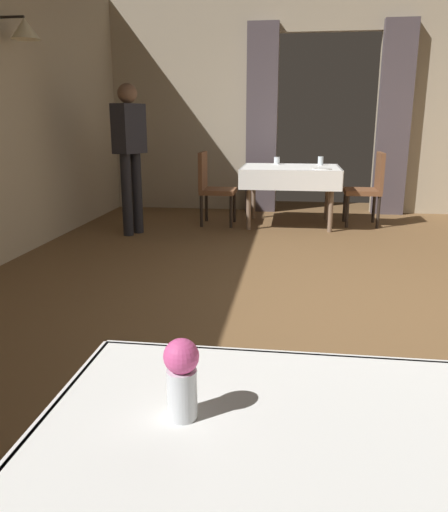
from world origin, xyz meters
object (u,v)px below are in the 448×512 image
(chair_mid_right, at_px, (369,185))
(plate_mid_b, at_px, (322,169))
(glass_mid_a, at_px, (277,161))
(dining_table_mid, at_px, (291,174))
(glass_mid_c, at_px, (321,161))
(flower_vase_near, at_px, (182,376))
(person_waiter_by_doorway, at_px, (130,147))
(chair_mid_left, at_px, (212,185))

(chair_mid_right, bearing_deg, plate_mid_b, -145.68)
(glass_mid_a, xyz_separation_m, plate_mid_b, (0.56, -0.64, -0.04))
(dining_table_mid, bearing_deg, plate_mid_b, -40.27)
(plate_mid_b, distance_m, glass_mid_c, 0.58)
(glass_mid_a, bearing_deg, flower_vase_near, -89.79)
(chair_mid_right, relative_size, plate_mid_b, 3.99)
(flower_vase_near, distance_m, person_waiter_by_doorway, 5.14)
(flower_vase_near, height_order, plate_mid_b, flower_vase_near)
(glass_mid_c, relative_size, person_waiter_by_doorway, 0.07)
(chair_mid_left, xyz_separation_m, flower_vase_near, (0.83, -5.56, 0.33))
(chair_mid_left, distance_m, glass_mid_c, 1.46)
(chair_mid_right, height_order, glass_mid_a, chair_mid_right)
(glass_mid_a, height_order, glass_mid_c, glass_mid_c)
(dining_table_mid, relative_size, glass_mid_a, 12.77)
(dining_table_mid, distance_m, plate_mid_b, 0.50)
(glass_mid_c, bearing_deg, person_waiter_by_doorway, -154.33)
(dining_table_mid, bearing_deg, person_waiter_by_doorway, -156.36)
(plate_mid_b, bearing_deg, flower_vase_near, -95.75)
(flower_vase_near, bearing_deg, glass_mid_a, 90.21)
(chair_mid_left, bearing_deg, plate_mid_b, -9.15)
(glass_mid_c, xyz_separation_m, person_waiter_by_doorway, (-2.22, -1.07, 0.22))
(chair_mid_right, xyz_separation_m, plate_mid_b, (-0.63, -0.43, 0.24))
(plate_mid_b, bearing_deg, person_waiter_by_doorway, -167.47)
(glass_mid_a, distance_m, plate_mid_b, 0.85)
(flower_vase_near, height_order, glass_mid_a, flower_vase_near)
(dining_table_mid, distance_m, person_waiter_by_doorway, 2.04)
(chair_mid_left, height_order, person_waiter_by_doorway, person_waiter_by_doorway)
(chair_mid_right, relative_size, glass_mid_a, 9.65)
(person_waiter_by_doorway, bearing_deg, chair_mid_right, 17.97)
(plate_mid_b, xyz_separation_m, person_waiter_by_doorway, (-2.21, -0.49, 0.27))
(glass_mid_c, bearing_deg, flower_vase_near, -95.29)
(dining_table_mid, xyz_separation_m, flower_vase_near, (-0.17, -5.66, 0.18))
(chair_mid_right, xyz_separation_m, flower_vase_near, (-1.17, -5.77, 0.33))
(person_waiter_by_doorway, bearing_deg, plate_mid_b, 12.53)
(dining_table_mid, bearing_deg, flower_vase_near, -91.70)
(plate_mid_b, relative_size, glass_mid_c, 2.06)
(chair_mid_right, bearing_deg, glass_mid_a, 169.95)
(flower_vase_near, bearing_deg, chair_mid_left, 98.51)
(flower_vase_near, relative_size, person_waiter_by_doorway, 0.10)
(plate_mid_b, relative_size, person_waiter_by_doorway, 0.14)
(dining_table_mid, distance_m, glass_mid_a, 0.40)
(person_waiter_by_doorway, bearing_deg, flower_vase_near, -70.99)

